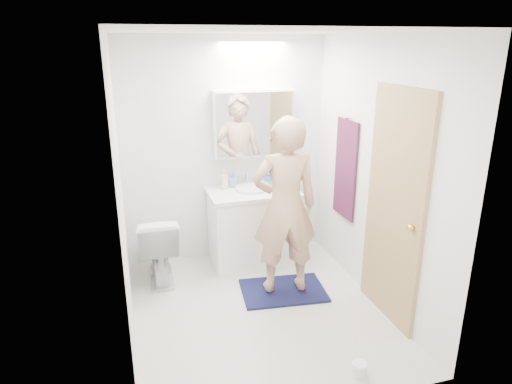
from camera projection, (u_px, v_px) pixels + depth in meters
name	position (u px, v px, depth m)	size (l,w,h in m)	color
floor	(259.00, 310.00, 4.15)	(2.50, 2.50, 0.00)	silver
ceiling	(259.00, 31.00, 3.39)	(2.50, 2.50, 0.00)	white
wall_back	(225.00, 151.00, 4.91)	(2.50, 2.50, 0.00)	white
wall_front	(321.00, 247.00, 2.63)	(2.50, 2.50, 0.00)	white
wall_left	(121.00, 197.00, 3.48)	(2.50, 2.50, 0.00)	white
wall_right	(377.00, 174.00, 4.07)	(2.50, 2.50, 0.00)	white
vanity_cabinet	(253.00, 228.00, 4.97)	(0.90, 0.55, 0.78)	white
countertop	(253.00, 192.00, 4.84)	(0.95, 0.58, 0.04)	white
sink_basin	(252.00, 188.00, 4.85)	(0.36, 0.36, 0.03)	silver
faucet	(247.00, 178.00, 5.01)	(0.02, 0.02, 0.16)	silver
medicine_cabinet	(254.00, 123.00, 4.83)	(0.88, 0.14, 0.70)	white
mirror_panel	(256.00, 124.00, 4.76)	(0.84, 0.01, 0.66)	silver
toilet	(159.00, 247.00, 4.60)	(0.40, 0.69, 0.71)	white
bath_rug	(283.00, 290.00, 4.45)	(0.80, 0.55, 0.02)	#121739
person	(285.00, 207.00, 4.18)	(0.61, 0.40, 1.67)	tan
door	(394.00, 208.00, 3.81)	(0.04, 0.80, 2.00)	tan
door_knob	(411.00, 228.00, 3.54)	(0.06, 0.06, 0.06)	gold
towel	(345.00, 169.00, 4.59)	(0.02, 0.42, 1.00)	#111936
towel_hook	(347.00, 118.00, 4.43)	(0.02, 0.02, 0.07)	silver
soap_bottle_a	(224.00, 179.00, 4.86)	(0.08, 0.08, 0.21)	beige
soap_bottle_b	(234.00, 179.00, 4.92)	(0.08, 0.08, 0.17)	#6096CE
toothbrush_cup	(268.00, 180.00, 5.02)	(0.11, 0.11, 0.10)	#3D63B9
toilet_paper_roll	(359.00, 369.00, 3.33)	(0.11, 0.11, 0.10)	white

